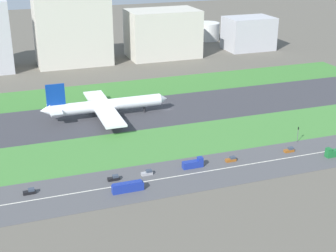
# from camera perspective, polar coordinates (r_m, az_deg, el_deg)

# --- Properties ---
(ground_plane) EXTENTS (800.00, 800.00, 0.00)m
(ground_plane) POSITION_cam_1_polar(r_m,az_deg,el_deg) (259.32, 0.02, 1.92)
(ground_plane) COLOR #5B564C
(runway) EXTENTS (280.00, 46.00, 0.10)m
(runway) POSITION_cam_1_polar(r_m,az_deg,el_deg) (259.30, 0.02, 1.93)
(runway) COLOR #38383D
(runway) RESTS_ON ground_plane
(grass_median_north) EXTENTS (280.00, 36.00, 0.10)m
(grass_median_north) POSITION_cam_1_polar(r_m,az_deg,el_deg) (296.28, -2.65, 4.45)
(grass_median_north) COLOR #3D7A33
(grass_median_north) RESTS_ON ground_plane
(grass_median_south) EXTENTS (280.00, 36.00, 0.10)m
(grass_median_south) POSITION_cam_1_polar(r_m,az_deg,el_deg) (223.74, 3.54, -1.40)
(grass_median_south) COLOR #427F38
(grass_median_south) RESTS_ON ground_plane
(highway) EXTENTS (280.00, 28.00, 0.10)m
(highway) POSITION_cam_1_polar(r_m,az_deg,el_deg) (197.45, 7.16, -4.82)
(highway) COLOR #4C4C4F
(highway) RESTS_ON ground_plane
(highway_centerline) EXTENTS (266.00, 0.50, 0.01)m
(highway_centerline) POSITION_cam_1_polar(r_m,az_deg,el_deg) (197.42, 7.17, -4.81)
(highway_centerline) COLOR silver
(highway_centerline) RESTS_ON highway
(airliner) EXTENTS (65.00, 56.00, 19.70)m
(airliner) POSITION_cam_1_polar(r_m,az_deg,el_deg) (248.50, -7.47, 2.37)
(airliner) COLOR white
(airliner) RESTS_ON runway
(car_4) EXTENTS (4.40, 1.80, 2.00)m
(car_4) POSITION_cam_1_polar(r_m,az_deg,el_deg) (187.13, -6.30, -6.05)
(car_4) COLOR black
(car_4) RESTS_ON highway
(car_5) EXTENTS (4.40, 1.80, 2.00)m
(car_5) POSITION_cam_1_polar(r_m,az_deg,el_deg) (215.43, 13.94, -2.73)
(car_5) COLOR brown
(car_5) RESTS_ON highway
(bus_0) EXTENTS (11.60, 2.50, 3.50)m
(bus_0) POSITION_cam_1_polar(r_m,az_deg,el_deg) (178.67, -4.70, -7.08)
(bus_0) COLOR navy
(bus_0) RESTS_ON highway
(car_2) EXTENTS (4.40, 1.80, 2.00)m
(car_2) POSITION_cam_1_polar(r_m,az_deg,el_deg) (183.72, -15.76, -7.36)
(car_2) COLOR black
(car_2) RESTS_ON highway
(truck_1) EXTENTS (8.40, 2.50, 4.00)m
(truck_1) POSITION_cam_1_polar(r_m,az_deg,el_deg) (195.61, 2.96, -4.40)
(truck_1) COLOR navy
(truck_1) RESTS_ON highway
(car_6) EXTENTS (4.40, 1.80, 2.00)m
(car_6) POSITION_cam_1_polar(r_m,az_deg,el_deg) (202.39, 7.36, -3.87)
(car_6) COLOR brown
(car_6) RESTS_ON highway
(car_0) EXTENTS (4.40, 1.80, 2.00)m
(car_0) POSITION_cam_1_polar(r_m,az_deg,el_deg) (190.11, -2.41, -5.46)
(car_0) COLOR #99999E
(car_0) RESTS_ON highway
(truck_0) EXTENTS (8.40, 2.50, 4.00)m
(truck_0) POSITION_cam_1_polar(r_m,az_deg,el_deg) (216.31, 18.77, -2.95)
(truck_0) COLOR #19662D
(truck_0) RESTS_ON highway
(traffic_light) EXTENTS (0.36, 0.50, 7.20)m
(traffic_light) POSITION_cam_1_polar(r_m,az_deg,el_deg) (224.99, 14.86, -0.82)
(traffic_light) COLOR #4C4C51
(traffic_light) RESTS_ON highway
(hangar_building) EXTENTS (50.89, 30.02, 49.46)m
(hangar_building) POSITION_cam_1_polar(r_m,az_deg,el_deg) (353.47, -11.06, 11.02)
(hangar_building) COLOR beige
(hangar_building) RESTS_ON ground_plane
(office_tower) EXTENTS (51.81, 32.96, 34.62)m
(office_tower) POSITION_cam_1_polar(r_m,az_deg,el_deg) (370.43, -0.62, 10.71)
(office_tower) COLOR beige
(office_tower) RESTS_ON ground_plane
(cargo_warehouse) EXTENTS (36.95, 26.15, 25.46)m
(cargo_warehouse) POSITION_cam_1_polar(r_m,az_deg,el_deg) (400.10, 9.35, 10.58)
(cargo_warehouse) COLOR #B2B2B7
(cargo_warehouse) RESTS_ON ground_plane
(fuel_tank_west) EXTENTS (18.98, 18.98, 15.60)m
(fuel_tank_west) POSITION_cam_1_polar(r_m,az_deg,el_deg) (411.84, -3.87, 10.43)
(fuel_tank_west) COLOR silver
(fuel_tank_west) RESTS_ON ground_plane
(fuel_tank_centre) EXTENTS (24.95, 24.95, 14.80)m
(fuel_tank_centre) POSITION_cam_1_polar(r_m,az_deg,el_deg) (419.70, -0.34, 10.63)
(fuel_tank_centre) COLOR silver
(fuel_tank_centre) RESTS_ON ground_plane
(fuel_tank_east) EXTENTS (22.46, 22.46, 14.78)m
(fuel_tank_east) POSITION_cam_1_polar(r_m,az_deg,el_deg) (433.37, 4.46, 10.92)
(fuel_tank_east) COLOR silver
(fuel_tank_east) RESTS_ON ground_plane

